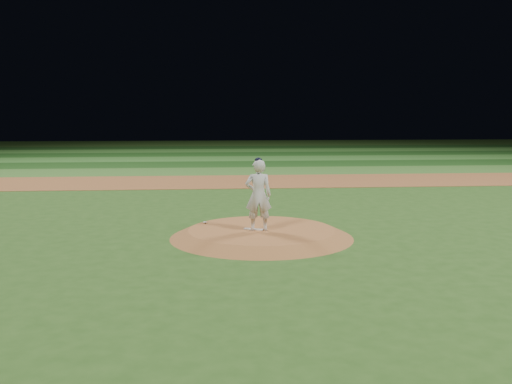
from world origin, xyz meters
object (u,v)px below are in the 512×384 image
Objects in this scene: rosin_bag at (205,222)px; pitcher_on_mound at (258,195)px; pitching_rubber at (254,229)px; pitchers_mound at (262,233)px.

pitcher_on_mound is at bearing -37.74° from rosin_bag.
pitching_rubber is 0.27× the size of pitcher_on_mound.
pitcher_on_mound is (1.59, -1.23, 1.03)m from rosin_bag.
pitchers_mound is 2.00m from rosin_bag.
pitcher_on_mound reaches higher than pitching_rubber.
rosin_bag is 2.26m from pitcher_on_mound.
pitchers_mound is 0.29m from pitching_rubber.
rosin_bag is 0.06× the size of pitcher_on_mound.
pitchers_mound is at bearing 60.55° from pitcher_on_mound.
pitchers_mound is 44.05× the size of rosin_bag.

